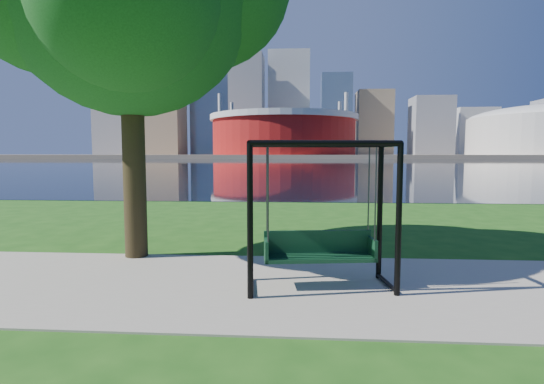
# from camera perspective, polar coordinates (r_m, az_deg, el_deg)

# --- Properties ---
(ground) EXTENTS (900.00, 900.00, 0.00)m
(ground) POSITION_cam_1_polar(r_m,az_deg,el_deg) (7.73, 1.65, -11.52)
(ground) COLOR #1E5114
(ground) RESTS_ON ground
(path) EXTENTS (120.00, 4.00, 0.03)m
(path) POSITION_cam_1_polar(r_m,az_deg,el_deg) (7.25, 1.49, -12.53)
(path) COLOR #9E937F
(path) RESTS_ON ground
(river) EXTENTS (900.00, 180.00, 0.02)m
(river) POSITION_cam_1_polar(r_m,az_deg,el_deg) (109.43, 3.88, 3.92)
(river) COLOR black
(river) RESTS_ON ground
(far_bank) EXTENTS (900.00, 228.00, 2.00)m
(far_bank) POSITION_cam_1_polar(r_m,az_deg,el_deg) (313.41, 3.99, 4.85)
(far_bank) COLOR #937F60
(far_bank) RESTS_ON ground
(stadium) EXTENTS (83.00, 83.00, 32.00)m
(stadium) POSITION_cam_1_polar(r_m,az_deg,el_deg) (242.92, 1.61, 7.92)
(stadium) COLOR maroon
(stadium) RESTS_ON far_bank
(skyline) EXTENTS (392.00, 66.00, 96.50)m
(skyline) POSITION_cam_1_polar(r_m,az_deg,el_deg) (328.56, 3.27, 10.96)
(skyline) COLOR gray
(skyline) RESTS_ON far_bank
(swing) EXTENTS (2.48, 1.32, 2.42)m
(swing) POSITION_cam_1_polar(r_m,az_deg,el_deg) (6.96, 6.42, -3.53)
(swing) COLOR black
(swing) RESTS_ON ground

